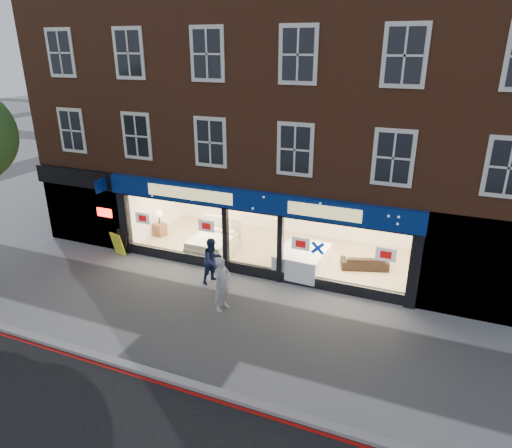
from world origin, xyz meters
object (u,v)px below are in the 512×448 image
Objects in this scene: mattress_stack at (302,260)px; pedestrian_blue at (213,261)px; sofa at (365,262)px; a_board at (120,243)px; display_bed at (214,242)px; pedestrian_grey at (222,284)px.

pedestrian_blue is (-2.71, -1.90, 0.33)m from mattress_stack.
a_board reaches higher than sofa.
pedestrian_grey reaches higher than display_bed.
sofa is 5.78m from pedestrian_grey.
a_board is at bearing -169.78° from mattress_stack.
a_board is 0.59× the size of pedestrian_blue.
mattress_stack is 7.33m from a_board.
pedestrian_blue is at bearing -62.58° from display_bed.
display_bed is 2.59m from pedestrian_blue.
pedestrian_blue reaches higher than a_board.
a_board is at bearing 106.38° from pedestrian_blue.
pedestrian_blue is (1.16, -2.28, 0.41)m from display_bed.
display_bed is 3.75m from a_board.
a_board is 6.00m from pedestrian_grey.
a_board is 4.55m from pedestrian_blue.
display_bed reaches higher than a_board.
mattress_stack reaches higher than sofa.
display_bed is 1.17× the size of sofa.
pedestrian_grey is at bearing -5.66° from a_board.
pedestrian_blue is (-1.11, 1.49, -0.07)m from pedestrian_grey.
mattress_stack is at bearing 24.97° from a_board.
display_bed is at bearing 47.74° from pedestrian_grey.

